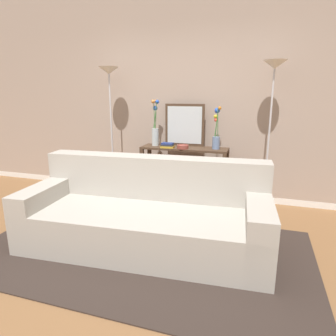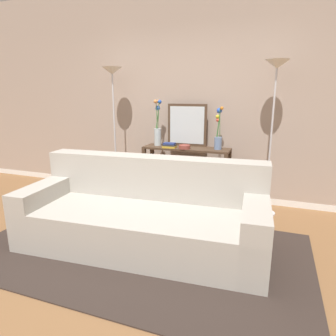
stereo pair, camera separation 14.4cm
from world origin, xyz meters
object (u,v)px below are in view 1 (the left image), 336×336
(wall_mirror, at_px, (185,125))
(book_stack, at_px, (167,145))
(floor_lamp_right, at_px, (272,96))
(fruit_bowl, at_px, (183,147))
(book_row_under_console, at_px, (159,195))
(console_table, at_px, (184,165))
(floor_lamp_left, at_px, (110,97))
(vase_short_flowers, at_px, (216,132))
(vase_tall_flowers, at_px, (155,129))
(couch, at_px, (147,216))

(wall_mirror, xyz_separation_m, book_stack, (-0.18, -0.25, -0.27))
(floor_lamp_right, bearing_deg, book_stack, -179.59)
(fruit_bowl, distance_m, book_row_under_console, 0.87)
(book_row_under_console, bearing_deg, console_table, -0.00)
(wall_mirror, xyz_separation_m, book_row_under_console, (-0.34, -0.14, -1.05))
(book_stack, distance_m, book_row_under_console, 0.80)
(floor_lamp_left, height_order, book_stack, floor_lamp_left)
(vase_short_flowers, bearing_deg, floor_lamp_left, -175.79)
(floor_lamp_left, xyz_separation_m, fruit_bowl, (1.09, -0.01, -0.67))
(vase_tall_flowers, height_order, book_stack, vase_tall_flowers)
(vase_tall_flowers, height_order, vase_short_flowers, vase_tall_flowers)
(console_table, bearing_deg, floor_lamp_left, -175.14)
(floor_lamp_left, height_order, book_row_under_console, floor_lamp_left)
(wall_mirror, bearing_deg, book_stack, -126.26)
(console_table, bearing_deg, vase_short_flowers, 2.61)
(console_table, xyz_separation_m, book_stack, (-0.22, -0.10, 0.29))
(vase_short_flowers, distance_m, book_row_under_console, 1.28)
(couch, bearing_deg, console_table, 88.33)
(fruit_bowl, bearing_deg, wall_mirror, 99.77)
(fruit_bowl, relative_size, book_row_under_console, 0.63)
(floor_lamp_right, relative_size, fruit_bowl, 12.02)
(floor_lamp_left, xyz_separation_m, floor_lamp_right, (2.21, 0.00, 0.02))
(console_table, distance_m, vase_short_flowers, 0.66)
(couch, xyz_separation_m, floor_lamp_right, (1.16, 1.27, 1.21))
(wall_mirror, xyz_separation_m, vase_tall_flowers, (-0.41, -0.12, -0.06))
(couch, height_order, wall_mirror, wall_mirror)
(wall_mirror, distance_m, book_row_under_console, 1.11)
(console_table, xyz_separation_m, fruit_bowl, (0.01, -0.11, 0.28))
(console_table, xyz_separation_m, vase_short_flowers, (0.44, 0.02, 0.49))
(floor_lamp_left, relative_size, wall_mirror, 3.19)
(console_table, xyz_separation_m, floor_lamp_right, (1.12, -0.09, 0.96))
(console_table, height_order, floor_lamp_left, floor_lamp_left)
(vase_short_flowers, bearing_deg, fruit_bowl, -163.98)
(wall_mirror, bearing_deg, couch, -90.08)
(couch, bearing_deg, floor_lamp_left, 129.53)
(wall_mirror, relative_size, book_stack, 3.13)
(book_stack, relative_size, book_row_under_console, 0.75)
(fruit_bowl, bearing_deg, console_table, 92.75)
(vase_short_flowers, height_order, book_row_under_console, vase_short_flowers)
(couch, xyz_separation_m, console_table, (0.04, 1.36, 0.24))
(vase_short_flowers, height_order, book_stack, vase_short_flowers)
(console_table, relative_size, fruit_bowl, 7.66)
(wall_mirror, bearing_deg, vase_tall_flowers, -163.89)
(vase_short_flowers, bearing_deg, console_table, -177.39)
(couch, xyz_separation_m, fruit_bowl, (0.04, 1.26, 0.52))
(floor_lamp_left, distance_m, book_row_under_console, 1.61)
(floor_lamp_left, distance_m, vase_tall_flowers, 0.80)
(book_row_under_console, bearing_deg, book_stack, -32.39)
(book_stack, bearing_deg, vase_tall_flowers, 150.65)
(couch, height_order, vase_tall_flowers, vase_tall_flowers)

